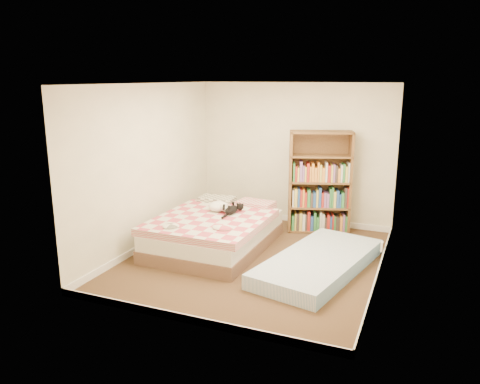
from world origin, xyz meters
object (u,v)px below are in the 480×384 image
at_px(bookshelf, 319,196).
at_px(bed, 216,231).
at_px(floor_mattress, 319,263).
at_px(black_cat, 232,209).
at_px(white_dog, 219,206).

bearing_deg(bookshelf, bed, -151.10).
bearing_deg(floor_mattress, bookshelf, 116.05).
height_order(bed, floor_mattress, bed).
xyz_separation_m(floor_mattress, black_cat, (-1.50, 0.46, 0.48)).
bearing_deg(white_dog, bed, -93.20).
height_order(black_cat, white_dog, white_dog).
relative_size(bed, white_dog, 5.55).
bearing_deg(bed, white_dog, 103.93).
distance_m(floor_mattress, white_dog, 1.87).
relative_size(bookshelf, floor_mattress, 0.76).
bearing_deg(black_cat, bookshelf, 70.08).
bearing_deg(bookshelf, black_cat, -150.34).
bearing_deg(white_dog, bookshelf, 25.51).
relative_size(bed, floor_mattress, 0.97).
height_order(floor_mattress, white_dog, white_dog).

